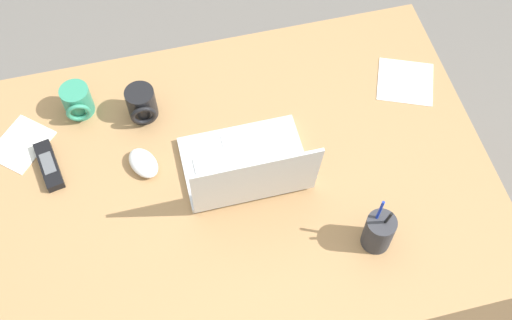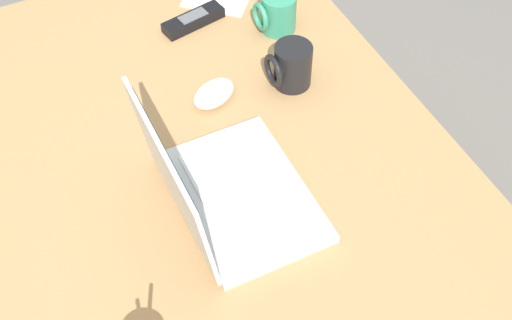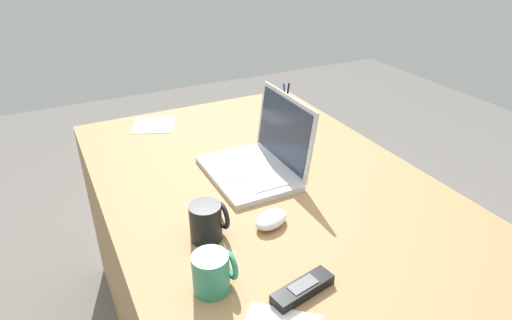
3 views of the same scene
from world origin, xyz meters
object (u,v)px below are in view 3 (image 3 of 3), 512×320
computer_mouse (271,219)px  coffee_mug_white (207,222)px  pen_holder (287,114)px  laptop (260,159)px  coffee_mug_tall (213,272)px  cordless_phone (303,289)px

computer_mouse → coffee_mug_white: bearing=-122.6°
pen_holder → computer_mouse: bearing=-33.7°
laptop → coffee_mug_tall: laptop is taller
pen_holder → coffee_mug_white: bearing=-46.0°
pen_holder → coffee_mug_tall: bearing=-40.5°
laptop → cordless_phone: size_ratio=2.09×
coffee_mug_white → pen_holder: bearing=134.0°
cordless_phone → pen_holder: (-0.77, 0.41, 0.04)m
computer_mouse → pen_holder: pen_holder is taller
laptop → coffee_mug_tall: size_ratio=3.52×
laptop → pen_holder: laptop is taller
laptop → pen_holder: bearing=136.4°
coffee_mug_white → cordless_phone: coffee_mug_white is taller
computer_mouse → cordless_phone: bearing=-36.8°
pen_holder → laptop: bearing=-43.6°
coffee_mug_tall → coffee_mug_white: bearing=162.3°
cordless_phone → computer_mouse: bearing=167.1°
coffee_mug_white → laptop: bearing=131.4°
laptop → computer_mouse: 0.28m
coffee_mug_white → pen_holder: 0.72m
cordless_phone → pen_holder: pen_holder is taller
laptop → computer_mouse: laptop is taller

